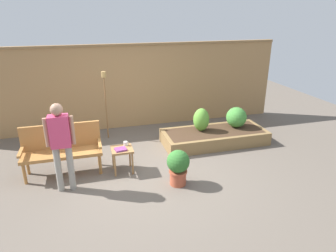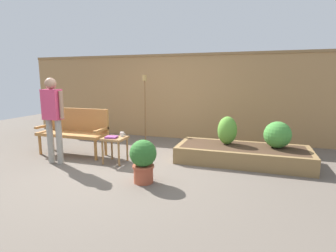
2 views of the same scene
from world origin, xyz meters
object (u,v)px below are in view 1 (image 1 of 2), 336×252
(garden_bench, at_px, (62,146))
(side_table, at_px, (122,152))
(person_by_bench, at_px, (61,140))
(shrub_far_corner, at_px, (236,117))
(potted_boxwood, at_px, (178,166))
(cup_on_table, at_px, (126,144))
(tiki_torch, at_px, (105,93))
(shrub_near_bench, at_px, (201,120))
(book_on_table, at_px, (121,149))

(garden_bench, distance_m, side_table, 1.13)
(garden_bench, xyz_separation_m, person_by_bench, (0.06, -0.66, 0.39))
(garden_bench, relative_size, shrub_far_corner, 2.97)
(potted_boxwood, bearing_deg, side_table, 140.31)
(side_table, bearing_deg, cup_on_table, 52.54)
(tiki_torch, bearing_deg, potted_boxwood, -67.70)
(shrub_far_corner, bearing_deg, shrub_near_bench, 180.00)
(shrub_near_bench, bearing_deg, garden_bench, -169.08)
(side_table, bearing_deg, person_by_bench, -159.90)
(cup_on_table, relative_size, book_on_table, 0.54)
(book_on_table, distance_m, tiki_torch, 1.90)
(shrub_near_bench, height_order, person_by_bench, person_by_bench)
(side_table, distance_m, book_on_table, 0.12)
(shrub_far_corner, xyz_separation_m, person_by_bench, (-3.86, -1.24, 0.39))
(garden_bench, height_order, person_by_bench, person_by_bench)
(side_table, height_order, cup_on_table, cup_on_table)
(tiki_torch, bearing_deg, shrub_near_bench, -22.73)
(cup_on_table, xyz_separation_m, tiki_torch, (-0.22, 1.62, 0.60))
(shrub_far_corner, bearing_deg, garden_bench, -171.53)
(cup_on_table, distance_m, shrub_far_corner, 2.85)
(garden_bench, distance_m, tiki_torch, 1.83)
(person_by_bench, bearing_deg, cup_on_table, 23.85)
(potted_boxwood, bearing_deg, cup_on_table, 132.96)
(cup_on_table, height_order, tiki_torch, tiki_torch)
(side_table, bearing_deg, book_on_table, -119.04)
(book_on_table, distance_m, shrub_far_corner, 3.02)
(cup_on_table, height_order, person_by_bench, person_by_bench)
(garden_bench, xyz_separation_m, book_on_table, (1.05, -0.34, -0.05))
(garden_bench, xyz_separation_m, potted_boxwood, (1.97, -1.02, -0.17))
(cup_on_table, xyz_separation_m, shrub_near_bench, (1.85, 0.75, 0.05))
(side_table, distance_m, potted_boxwood, 1.15)
(cup_on_table, distance_m, tiki_torch, 1.74)
(garden_bench, bearing_deg, cup_on_table, -8.01)
(tiki_torch, distance_m, person_by_bench, 2.30)
(potted_boxwood, height_order, person_by_bench, person_by_bench)
(cup_on_table, bearing_deg, potted_boxwood, -47.04)
(side_table, relative_size, potted_boxwood, 0.73)
(tiki_torch, bearing_deg, shrub_far_corner, -16.30)
(tiki_torch, height_order, person_by_bench, tiki_torch)
(book_on_table, xyz_separation_m, person_by_bench, (-0.99, -0.32, 0.44))
(shrub_near_bench, distance_m, tiki_torch, 2.31)
(side_table, relative_size, shrub_far_corner, 0.99)
(garden_bench, relative_size, tiki_torch, 0.89)
(garden_bench, relative_size, side_table, 3.00)
(cup_on_table, bearing_deg, garden_bench, 171.99)
(shrub_near_bench, height_order, tiki_torch, tiki_torch)
(side_table, xyz_separation_m, potted_boxwood, (0.88, -0.73, -0.03))
(garden_bench, relative_size, cup_on_table, 13.07)
(potted_boxwood, height_order, shrub_near_bench, shrub_near_bench)
(garden_bench, height_order, cup_on_table, garden_bench)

